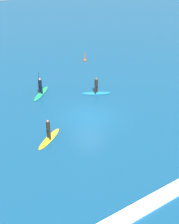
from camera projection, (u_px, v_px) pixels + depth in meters
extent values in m
plane|color=navy|center=(89.00, 117.00, 23.86)|extent=(120.00, 120.00, 0.00)
ellipsoid|color=#1E8CD1|center=(96.00, 93.00, 27.57)|extent=(2.77, 1.86, 0.09)
cylinder|color=black|center=(97.00, 88.00, 27.48)|extent=(0.22, 0.22, 0.79)
cylinder|color=black|center=(95.00, 90.00, 27.20)|extent=(0.22, 0.22, 0.79)
cylinder|color=black|center=(96.00, 83.00, 26.98)|extent=(0.44, 0.44, 0.58)
sphere|color=brown|center=(96.00, 79.00, 26.77)|extent=(0.31, 0.31, 0.23)
ellipsoid|color=#23B266|center=(41.00, 93.00, 27.49)|extent=(2.75, 2.64, 0.11)
cylinder|color=black|center=(42.00, 90.00, 27.17)|extent=(0.26, 0.26, 0.78)
cylinder|color=black|center=(40.00, 89.00, 27.35)|extent=(0.26, 0.26, 0.78)
cylinder|color=black|center=(40.00, 83.00, 26.90)|extent=(0.45, 0.45, 0.60)
sphere|color=tan|center=(40.00, 79.00, 26.69)|extent=(0.29, 0.29, 0.20)
cylinder|color=black|center=(38.00, 82.00, 27.09)|extent=(0.26, 0.27, 2.10)
cube|color=black|center=(39.00, 91.00, 27.61)|extent=(0.18, 0.19, 0.32)
ellipsoid|color=yellow|center=(49.00, 139.00, 21.13)|extent=(2.74, 2.16, 0.09)
cylinder|color=black|center=(48.00, 133.00, 21.00)|extent=(0.23, 0.23, 0.81)
cylinder|color=black|center=(50.00, 135.00, 20.80)|extent=(0.23, 0.23, 0.81)
cylinder|color=black|center=(48.00, 126.00, 20.52)|extent=(0.41, 0.41, 0.63)
sphere|color=#A37556|center=(48.00, 121.00, 20.31)|extent=(0.28, 0.28, 0.20)
sphere|color=#E55119|center=(85.00, 60.00, 35.19)|extent=(0.38, 0.38, 0.38)
cylinder|color=#E55119|center=(85.00, 57.00, 34.97)|extent=(0.10, 0.10, 1.05)
cube|color=white|center=(175.00, 189.00, 16.75)|extent=(14.25, 0.90, 0.18)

